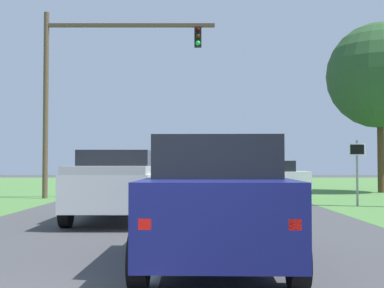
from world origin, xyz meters
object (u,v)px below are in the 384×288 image
at_px(red_suv_near, 214,199).
at_px(pickup_truck_lead, 115,185).
at_px(oak_tree_right, 378,76).
at_px(crossing_suv_far, 257,177).
at_px(traffic_light, 86,75).
at_px(keep_moving_sign, 355,164).

relative_size(red_suv_near, pickup_truck_lead, 0.91).
relative_size(oak_tree_right, crossing_suv_far, 1.92).
height_order(pickup_truck_lead, traffic_light, traffic_light).
distance_m(red_suv_near, crossing_suv_far, 17.73).
xyz_separation_m(traffic_light, oak_tree_right, (14.95, 4.79, 0.79)).
bearing_deg(traffic_light, keep_moving_sign, -21.92).
height_order(traffic_light, crossing_suv_far, traffic_light).
distance_m(red_suv_near, oak_tree_right, 23.57).
xyz_separation_m(red_suv_near, traffic_light, (-5.09, 15.95, 4.54)).
bearing_deg(pickup_truck_lead, red_suv_near, -69.47).
bearing_deg(red_suv_near, oak_tree_right, 64.56).
xyz_separation_m(red_suv_near, pickup_truck_lead, (-2.41, 6.44, -0.04)).
height_order(pickup_truck_lead, crossing_suv_far, pickup_truck_lead).
bearing_deg(crossing_suv_far, pickup_truck_lead, -115.52).
relative_size(traffic_light, keep_moving_sign, 3.47).
bearing_deg(oak_tree_right, traffic_light, -162.23).
bearing_deg(traffic_light, red_suv_near, -72.31).
bearing_deg(red_suv_near, keep_moving_sign, 63.61).
bearing_deg(traffic_light, crossing_suv_far, 11.02).
bearing_deg(traffic_light, oak_tree_right, 17.77).
relative_size(pickup_truck_lead, oak_tree_right, 0.58).
relative_size(keep_moving_sign, crossing_suv_far, 0.51).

